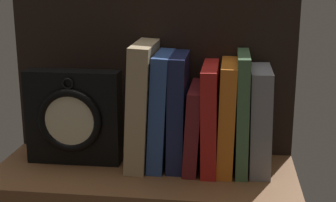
{
  "coord_description": "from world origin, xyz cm",
  "views": [
    {
      "loc": [
        16.94,
        -93.76,
        39.98
      ],
      "look_at": [
        4.48,
        3.77,
        13.75
      ],
      "focal_mm": 53.26,
      "sensor_mm": 36.0,
      "label": 1
    }
  ],
  "objects_px": {
    "book_green_romantic": "(242,112)",
    "book_gray_chess": "(260,120)",
    "book_navy_bierce": "(178,111)",
    "book_maroon_dawkins": "(194,126)",
    "book_blue_modern": "(161,110)",
    "framed_clock": "(73,117)",
    "book_orange_pandolfini": "(227,116)",
    "book_tan_shortstories": "(142,105)",
    "book_red_requiem": "(210,117)"
  },
  "relations": [
    {
      "from": "book_tan_shortstories",
      "to": "book_red_requiem",
      "type": "relative_size",
      "value": 1.2
    },
    {
      "from": "book_blue_modern",
      "to": "book_red_requiem",
      "type": "relative_size",
      "value": 1.1
    },
    {
      "from": "book_green_romantic",
      "to": "book_blue_modern",
      "type": "bearing_deg",
      "value": 180.0
    },
    {
      "from": "book_tan_shortstories",
      "to": "book_maroon_dawkins",
      "type": "xyz_separation_m",
      "value": [
        0.11,
        0.0,
        -0.04
      ]
    },
    {
      "from": "book_navy_bierce",
      "to": "framed_clock",
      "type": "relative_size",
      "value": 1.18
    },
    {
      "from": "book_navy_bierce",
      "to": "book_maroon_dawkins",
      "type": "bearing_deg",
      "value": 0.0
    },
    {
      "from": "book_green_romantic",
      "to": "book_gray_chess",
      "type": "xyz_separation_m",
      "value": [
        0.04,
        0.0,
        -0.01
      ]
    },
    {
      "from": "book_tan_shortstories",
      "to": "book_gray_chess",
      "type": "bearing_deg",
      "value": 0.0
    },
    {
      "from": "book_maroon_dawkins",
      "to": "framed_clock",
      "type": "relative_size",
      "value": 0.86
    },
    {
      "from": "book_blue_modern",
      "to": "book_orange_pandolfini",
      "type": "xyz_separation_m",
      "value": [
        0.13,
        0.0,
        -0.01
      ]
    },
    {
      "from": "book_red_requiem",
      "to": "book_tan_shortstories",
      "type": "bearing_deg",
      "value": 180.0
    },
    {
      "from": "book_navy_bierce",
      "to": "book_gray_chess",
      "type": "bearing_deg",
      "value": 0.0
    },
    {
      "from": "book_navy_bierce",
      "to": "framed_clock",
      "type": "distance_m",
      "value": 0.22
    },
    {
      "from": "book_tan_shortstories",
      "to": "book_maroon_dawkins",
      "type": "distance_m",
      "value": 0.12
    },
    {
      "from": "book_tan_shortstories",
      "to": "book_maroon_dawkins",
      "type": "relative_size",
      "value": 1.5
    },
    {
      "from": "framed_clock",
      "to": "book_green_romantic",
      "type": "bearing_deg",
      "value": 2.27
    },
    {
      "from": "book_blue_modern",
      "to": "book_navy_bierce",
      "type": "distance_m",
      "value": 0.04
    },
    {
      "from": "framed_clock",
      "to": "book_maroon_dawkins",
      "type": "bearing_deg",
      "value": 3.14
    },
    {
      "from": "book_red_requiem",
      "to": "book_orange_pandolfini",
      "type": "height_order",
      "value": "book_orange_pandolfini"
    },
    {
      "from": "book_green_romantic",
      "to": "framed_clock",
      "type": "height_order",
      "value": "book_green_romantic"
    },
    {
      "from": "framed_clock",
      "to": "book_red_requiem",
      "type": "bearing_deg",
      "value": 2.78
    },
    {
      "from": "book_blue_modern",
      "to": "framed_clock",
      "type": "height_order",
      "value": "book_blue_modern"
    },
    {
      "from": "book_orange_pandolfini",
      "to": "framed_clock",
      "type": "relative_size",
      "value": 1.11
    },
    {
      "from": "book_blue_modern",
      "to": "book_tan_shortstories",
      "type": "bearing_deg",
      "value": 180.0
    },
    {
      "from": "book_orange_pandolfini",
      "to": "book_green_romantic",
      "type": "height_order",
      "value": "book_green_romantic"
    },
    {
      "from": "book_tan_shortstories",
      "to": "book_orange_pandolfini",
      "type": "bearing_deg",
      "value": 0.0
    },
    {
      "from": "book_blue_modern",
      "to": "book_green_romantic",
      "type": "xyz_separation_m",
      "value": [
        0.17,
        0.0,
        0.0
      ]
    },
    {
      "from": "book_blue_modern",
      "to": "book_green_romantic",
      "type": "distance_m",
      "value": 0.17
    },
    {
      "from": "book_navy_bierce",
      "to": "book_orange_pandolfini",
      "type": "xyz_separation_m",
      "value": [
        0.1,
        0.0,
        -0.01
      ]
    },
    {
      "from": "book_maroon_dawkins",
      "to": "book_red_requiem",
      "type": "xyz_separation_m",
      "value": [
        0.03,
        0.0,
        0.02
      ]
    },
    {
      "from": "book_blue_modern",
      "to": "book_gray_chess",
      "type": "distance_m",
      "value": 0.2
    },
    {
      "from": "book_navy_bierce",
      "to": "book_gray_chess",
      "type": "xyz_separation_m",
      "value": [
        0.17,
        0.0,
        -0.01
      ]
    },
    {
      "from": "book_navy_bierce",
      "to": "book_gray_chess",
      "type": "height_order",
      "value": "book_navy_bierce"
    },
    {
      "from": "book_green_romantic",
      "to": "book_gray_chess",
      "type": "distance_m",
      "value": 0.04
    },
    {
      "from": "book_red_requiem",
      "to": "book_navy_bierce",
      "type": "bearing_deg",
      "value": 180.0
    },
    {
      "from": "book_blue_modern",
      "to": "book_maroon_dawkins",
      "type": "height_order",
      "value": "book_blue_modern"
    },
    {
      "from": "book_maroon_dawkins",
      "to": "book_orange_pandolfini",
      "type": "xyz_separation_m",
      "value": [
        0.07,
        0.0,
        0.02
      ]
    },
    {
      "from": "book_red_requiem",
      "to": "framed_clock",
      "type": "height_order",
      "value": "book_red_requiem"
    },
    {
      "from": "book_tan_shortstories",
      "to": "framed_clock",
      "type": "distance_m",
      "value": 0.15
    },
    {
      "from": "book_blue_modern",
      "to": "book_navy_bierce",
      "type": "xyz_separation_m",
      "value": [
        0.04,
        0.0,
        -0.0
      ]
    },
    {
      "from": "framed_clock",
      "to": "book_navy_bierce",
      "type": "bearing_deg",
      "value": 3.62
    },
    {
      "from": "book_maroon_dawkins",
      "to": "book_orange_pandolfini",
      "type": "height_order",
      "value": "book_orange_pandolfini"
    },
    {
      "from": "book_orange_pandolfini",
      "to": "book_red_requiem",
      "type": "bearing_deg",
      "value": 180.0
    },
    {
      "from": "book_navy_bierce",
      "to": "book_maroon_dawkins",
      "type": "relative_size",
      "value": 1.38
    },
    {
      "from": "book_navy_bierce",
      "to": "book_green_romantic",
      "type": "height_order",
      "value": "book_green_romantic"
    },
    {
      "from": "book_navy_bierce",
      "to": "book_green_romantic",
      "type": "relative_size",
      "value": 0.98
    },
    {
      "from": "book_orange_pandolfini",
      "to": "book_gray_chess",
      "type": "bearing_deg",
      "value": 0.0
    },
    {
      "from": "book_tan_shortstories",
      "to": "book_navy_bierce",
      "type": "bearing_deg",
      "value": 0.0
    },
    {
      "from": "book_gray_chess",
      "to": "book_navy_bierce",
      "type": "bearing_deg",
      "value": 180.0
    },
    {
      "from": "book_tan_shortstories",
      "to": "framed_clock",
      "type": "bearing_deg",
      "value": -174.52
    }
  ]
}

